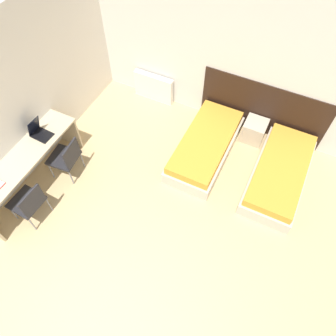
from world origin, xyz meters
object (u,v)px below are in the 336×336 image
(bed_near_window, at_px, (205,146))
(laptop, at_px, (39,132))
(bed_near_door, at_px, (279,174))
(nightstand, at_px, (254,131))
(chair_near_laptop, at_px, (66,157))
(chair_near_notebook, at_px, (28,202))

(bed_near_window, height_order, laptop, laptop)
(bed_near_door, xyz_separation_m, laptop, (-3.78, -1.42, 0.64))
(bed_near_window, height_order, bed_near_door, same)
(bed_near_door, relative_size, nightstand, 4.37)
(bed_near_window, distance_m, chair_near_laptop, 2.45)
(bed_near_window, bearing_deg, laptop, -149.45)
(bed_near_window, distance_m, chair_near_notebook, 3.12)
(chair_near_laptop, bearing_deg, bed_near_door, 17.58)
(bed_near_door, relative_size, chair_near_notebook, 2.29)
(bed_near_door, bearing_deg, nightstand, 132.76)
(nightstand, bearing_deg, bed_near_door, -47.24)
(nightstand, height_order, chair_near_notebook, chair_near_notebook)
(nightstand, xyz_separation_m, laptop, (-3.09, -2.16, 0.62))
(nightstand, relative_size, laptop, 1.28)
(nightstand, bearing_deg, chair_near_laptop, -140.27)
(bed_near_window, distance_m, laptop, 2.86)
(nightstand, relative_size, chair_near_laptop, 0.52)
(bed_near_door, distance_m, chair_near_laptop, 3.65)
(chair_near_laptop, bearing_deg, bed_near_window, 30.61)
(nightstand, xyz_separation_m, chair_near_laptop, (-2.65, -2.20, 0.25))
(chair_near_laptop, xyz_separation_m, chair_near_notebook, (0.00, -0.96, 0.00))
(bed_near_door, distance_m, laptop, 4.09)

